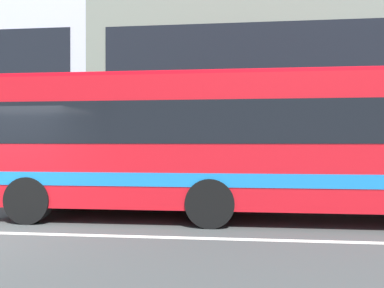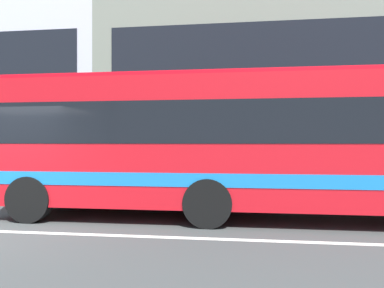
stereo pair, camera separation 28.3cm
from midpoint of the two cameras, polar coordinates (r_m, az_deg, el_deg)
The scene contains 3 objects.
hedge_row_far at distance 14.31m, azimuth -28.07°, elevation -4.94°, with size 17.69×1.10×0.89m, color #2E6933.
apartment_block_right at distance 21.86m, azimuth 19.60°, elevation 9.08°, with size 23.52×10.17×10.20m.
transit_bus at distance 8.54m, azimuth 6.84°, elevation 0.60°, with size 11.12×2.69×3.24m.
Camera 1 is at (4.70, -6.52, 1.73)m, focal length 34.03 mm.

